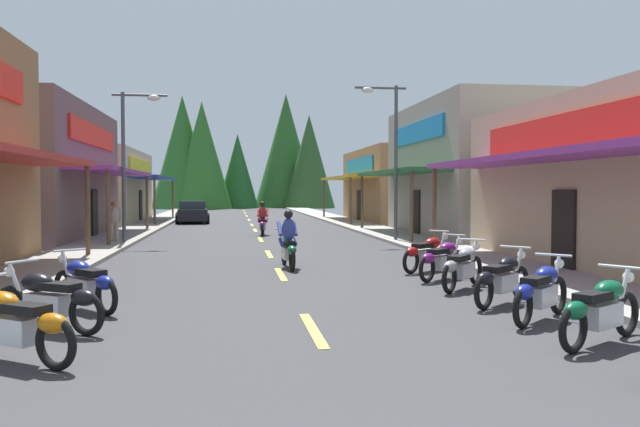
{
  "coord_description": "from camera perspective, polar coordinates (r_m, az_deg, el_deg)",
  "views": [
    {
      "loc": [
        -1.2,
        -1.87,
        2.09
      ],
      "look_at": [
        3.29,
        30.74,
        0.89
      ],
      "focal_mm": 36.11,
      "sensor_mm": 36.0,
      "label": 1
    }
  ],
  "objects": [
    {
      "name": "motorcycle_parked_right_4",
      "position": [
        13.91,
        12.53,
        -4.58
      ],
      "size": [
        1.49,
        1.67,
        1.04
      ],
      "rotation": [
        0.0,
        0.0,
        0.85
      ],
      "color": "black",
      "rests_on": "ground"
    },
    {
      "name": "motorcycle_parked_right_3",
      "position": [
        12.25,
        15.87,
        -5.52
      ],
      "size": [
        1.68,
        1.48,
        1.04
      ],
      "rotation": [
        0.0,
        0.0,
        0.72
      ],
      "color": "black",
      "rests_on": "ground"
    },
    {
      "name": "rider_cruising_trailing",
      "position": [
        29.88,
        -5.1,
        -0.68
      ],
      "size": [
        0.61,
        2.14,
        1.57
      ],
      "rotation": [
        0.0,
        0.0,
        1.49
      ],
      "color": "black",
      "rests_on": "ground"
    },
    {
      "name": "ground",
      "position": [
        30.87,
        -5.6,
        -1.9
      ],
      "size": [
        9.79,
        87.8,
        0.1
      ],
      "primitive_type": "cube",
      "color": "#38383A"
    },
    {
      "name": "sidewalk_left",
      "position": [
        31.21,
        -16.75,
        -1.73
      ],
      "size": [
        2.3,
        87.8,
        0.12
      ],
      "primitive_type": "cube",
      "color": "gray",
      "rests_on": "ground"
    },
    {
      "name": "motorcycle_parked_left_2",
      "position": [
        11.94,
        -20.12,
        -5.76
      ],
      "size": [
        1.46,
        1.7,
        1.04
      ],
      "rotation": [
        0.0,
        0.0,
        2.27
      ],
      "color": "black",
      "rests_on": "ground"
    },
    {
      "name": "motorcycle_parked_right_5",
      "position": [
        15.33,
        10.83,
        -3.95
      ],
      "size": [
        1.65,
        1.52,
        1.04
      ],
      "rotation": [
        0.0,
        0.0,
        0.74
      ],
      "color": "black",
      "rests_on": "ground"
    },
    {
      "name": "motorcycle_parked_left_0",
      "position": [
        8.69,
        -25.52,
        -8.75
      ],
      "size": [
        1.81,
        1.31,
        1.04
      ],
      "rotation": [
        0.0,
        0.0,
        2.53
      ],
      "color": "black",
      "rests_on": "ground"
    },
    {
      "name": "centerline_dashes",
      "position": [
        33.8,
        -5.79,
        -1.46
      ],
      "size": [
        0.16,
        64.0,
        0.01
      ],
      "color": "#E0C64C",
      "rests_on": "ground"
    },
    {
      "name": "pedestrian_browsing",
      "position": [
        26.21,
        -17.78,
        -0.49
      ],
      "size": [
        0.57,
        0.29,
        1.66
      ],
      "rotation": [
        0.0,
        0.0,
        4.81
      ],
      "color": "#B2A599",
      "rests_on": "ground"
    },
    {
      "name": "storefront_left_middle",
      "position": [
        30.62,
        -25.33,
        3.35
      ],
      "size": [
        8.26,
        12.31,
        5.74
      ],
      "color": "brown",
      "rests_on": "ground"
    },
    {
      "name": "motorcycle_parked_right_1",
      "position": [
        9.55,
        23.61,
        -7.76
      ],
      "size": [
        1.86,
        1.23,
        1.04
      ],
      "rotation": [
        0.0,
        0.0,
        0.57
      ],
      "color": "black",
      "rests_on": "ground"
    },
    {
      "name": "motorcycle_parked_right_2",
      "position": [
        10.9,
        18.99,
        -6.49
      ],
      "size": [
        1.65,
        1.52,
        1.04
      ],
      "rotation": [
        0.0,
        0.0,
        0.74
      ],
      "color": "black",
      "rests_on": "ground"
    },
    {
      "name": "storefront_left_far",
      "position": [
        44.67,
        -20.32,
        2.28
      ],
      "size": [
        9.19,
        13.21,
        4.67
      ],
      "color": "tan",
      "rests_on": "ground"
    },
    {
      "name": "sidewalk_right",
      "position": [
        31.67,
        5.39,
        -1.6
      ],
      "size": [
        2.3,
        87.8,
        0.12
      ],
      "primitive_type": "cube",
      "color": "#9E9991",
      "rests_on": "ground"
    },
    {
      "name": "storefront_right_far",
      "position": [
        43.6,
        8.73,
        2.46
      ],
      "size": [
        9.96,
        12.35,
        4.78
      ],
      "color": "olive",
      "rests_on": "ground"
    },
    {
      "name": "storefront_right_middle",
      "position": [
        30.75,
        14.5,
        3.75
      ],
      "size": [
        8.44,
        10.9,
        6.04
      ],
      "color": "gray",
      "rests_on": "ground"
    },
    {
      "name": "streetlamp_right",
      "position": [
        25.81,
        6.08,
        6.43
      ],
      "size": [
        2.07,
        0.3,
        6.23
      ],
      "color": "#474C51",
      "rests_on": "ground"
    },
    {
      "name": "rider_cruising_lead",
      "position": [
        17.24,
        -2.84,
        -2.7
      ],
      "size": [
        0.6,
        2.14,
        1.57
      ],
      "rotation": [
        0.0,
        0.0,
        1.63
      ],
      "color": "black",
      "rests_on": "ground"
    },
    {
      "name": "motorcycle_parked_left_1",
      "position": [
        10.38,
        -22.9,
        -6.97
      ],
      "size": [
        1.87,
        1.21,
        1.04
      ],
      "rotation": [
        0.0,
        0.0,
        2.59
      ],
      "color": "black",
      "rests_on": "ground"
    },
    {
      "name": "parked_car_curbside",
      "position": [
        41.67,
        -11.26,
        0.12
      ],
      "size": [
        2.3,
        4.41,
        1.4
      ],
      "rotation": [
        0.0,
        0.0,
        1.64
      ],
      "color": "black",
      "rests_on": "ground"
    },
    {
      "name": "treeline_backdrop",
      "position": [
        75.21,
        -6.73,
        5.16
      ],
      "size": [
        20.97,
        12.47,
        13.73
      ],
      "color": "#296123",
      "rests_on": "ground"
    },
    {
      "name": "streetlamp_left",
      "position": [
        25.74,
        -16.34,
        5.86
      ],
      "size": [
        2.07,
        0.3,
        5.82
      ],
      "color": "#474C51",
      "rests_on": "ground"
    },
    {
      "name": "motorcycle_parked_right_6",
      "position": [
        16.77,
        9.51,
        -3.43
      ],
      "size": [
        1.74,
        1.4,
        1.04
      ],
      "rotation": [
        0.0,
        0.0,
        0.67
      ],
      "color": "black",
      "rests_on": "ground"
    }
  ]
}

